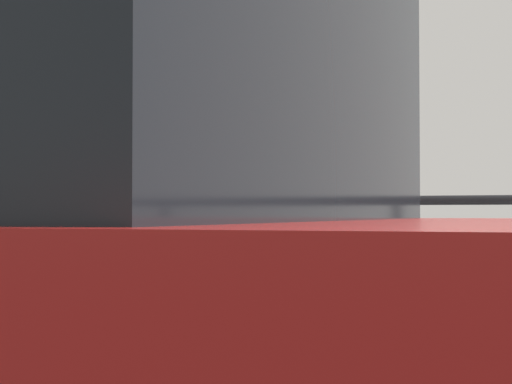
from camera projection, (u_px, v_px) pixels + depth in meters
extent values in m
cylinder|color=slate|center=(191.00, 315.00, 3.72)|extent=(0.07, 0.07, 1.11)
cylinder|color=slate|center=(191.00, 166.00, 3.74)|extent=(0.15, 0.15, 0.27)
sphere|color=silver|center=(191.00, 132.00, 3.74)|extent=(0.15, 0.15, 0.15)
cube|color=black|center=(182.00, 152.00, 3.67)|extent=(0.08, 0.02, 0.07)
cube|color=green|center=(182.00, 176.00, 3.66)|extent=(0.09, 0.02, 0.09)
cylinder|color=black|center=(314.00, 342.00, 3.66)|extent=(0.15, 0.15, 0.88)
cylinder|color=black|center=(271.00, 341.00, 3.69)|extent=(0.15, 0.15, 0.88)
cube|color=#2D478C|center=(292.00, 174.00, 3.69)|extent=(0.49, 0.32, 0.66)
sphere|color=#936B4C|center=(292.00, 76.00, 3.71)|extent=(0.24, 0.24, 0.24)
cylinder|color=#2D478C|center=(352.00, 169.00, 3.66)|extent=(0.09, 0.09, 0.62)
cylinder|color=#2D478C|center=(226.00, 142.00, 3.54)|extent=(0.20, 0.51, 0.51)
cylinder|color=black|center=(341.00, 201.00, 5.34)|extent=(24.00, 0.06, 0.06)
cylinder|color=black|center=(341.00, 276.00, 5.32)|extent=(24.00, 0.05, 0.05)
cylinder|color=black|center=(116.00, 277.00, 5.93)|extent=(0.06, 0.06, 1.11)
cylinder|color=black|center=(341.00, 284.00, 5.32)|extent=(0.06, 0.06, 1.11)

